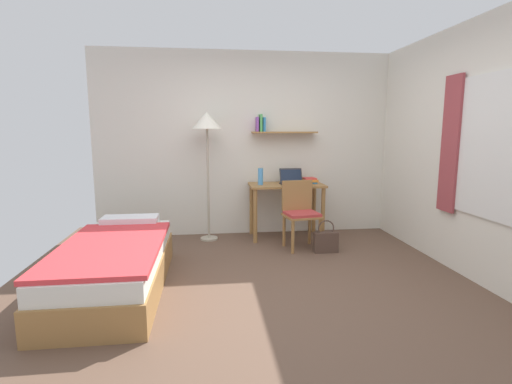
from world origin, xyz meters
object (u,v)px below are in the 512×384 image
at_px(desk, 286,195).
at_px(laptop, 291,180).
at_px(bed, 116,265).
at_px(water_bottle, 261,177).
at_px(book_stack, 310,180).
at_px(standing_lamp, 207,128).
at_px(desk_chair, 300,211).
at_px(handbag, 326,241).

height_order(desk, laptop, laptop).
height_order(bed, desk, desk).
xyz_separation_m(bed, water_bottle, (1.60, 1.56, 0.64)).
bearing_deg(desk, book_stack, 8.70).
xyz_separation_m(desk, water_bottle, (-0.37, -0.03, 0.26)).
bearing_deg(book_stack, desk, -171.30).
xyz_separation_m(standing_lamp, laptop, (1.16, -0.01, -0.72)).
bearing_deg(desk_chair, standing_lamp, 156.29).
bearing_deg(standing_lamp, desk, -0.86).
bearing_deg(laptop, water_bottle, -174.77).
distance_m(laptop, handbag, 1.05).
distance_m(standing_lamp, laptop, 1.36).
bearing_deg(standing_lamp, laptop, -0.45).
bearing_deg(desk_chair, bed, -151.92).
relative_size(bed, book_stack, 8.13).
xyz_separation_m(laptop, water_bottle, (-0.44, -0.04, 0.06)).
bearing_deg(laptop, desk_chair, -88.81).
bearing_deg(desk_chair, laptop, 91.19).
xyz_separation_m(standing_lamp, handbag, (1.44, -0.76, -1.40)).
bearing_deg(standing_lamp, bed, -118.76).
distance_m(standing_lamp, handbag, 2.14).
distance_m(standing_lamp, water_bottle, 0.98).
height_order(bed, book_stack, book_stack).
bearing_deg(water_bottle, desk, 5.12).
bearing_deg(desk_chair, handbag, -41.99).
distance_m(desk, water_bottle, 0.46).
bearing_deg(desk_chair, desk, 99.36).
relative_size(desk_chair, book_stack, 3.54).
height_order(bed, standing_lamp, standing_lamp).
bearing_deg(handbag, bed, -159.90).
bearing_deg(water_bottle, standing_lamp, 176.05).
xyz_separation_m(standing_lamp, book_stack, (1.44, 0.04, -0.74)).
height_order(water_bottle, handbag, water_bottle).
relative_size(water_bottle, book_stack, 0.94).
relative_size(desk_chair, handbag, 2.11).
bearing_deg(handbag, desk_chair, 138.01).
distance_m(desk_chair, laptop, 0.61).
height_order(bed, water_bottle, water_bottle).
distance_m(bed, desk, 2.56).
xyz_separation_m(desk, handbag, (0.35, -0.74, -0.47)).
height_order(desk, book_stack, book_stack).
relative_size(laptop, water_bottle, 1.42).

